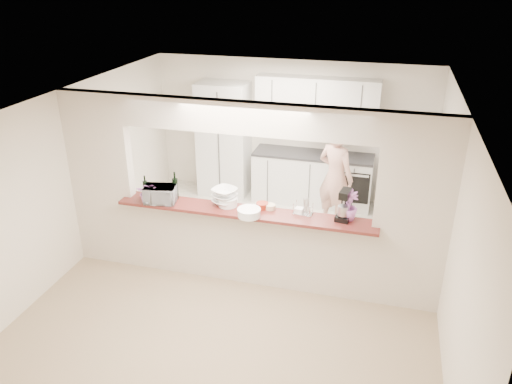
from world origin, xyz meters
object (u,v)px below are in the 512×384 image
at_px(refrigerator, 407,168).
at_px(person, 335,178).
at_px(stand_mixer, 345,206).
at_px(toaster_oven, 160,194).

bearing_deg(refrigerator, person, -145.43).
distance_m(refrigerator, stand_mixer, 2.74).
distance_m(toaster_oven, person, 2.90).
xyz_separation_m(refrigerator, toaster_oven, (-3.19, -2.75, 0.35)).
bearing_deg(person, toaster_oven, 72.28).
height_order(refrigerator, toaster_oven, refrigerator).
bearing_deg(stand_mixer, person, 99.66).
distance_m(toaster_oven, stand_mixer, 2.40).
relative_size(stand_mixer, person, 0.23).
distance_m(stand_mixer, person, 1.89).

